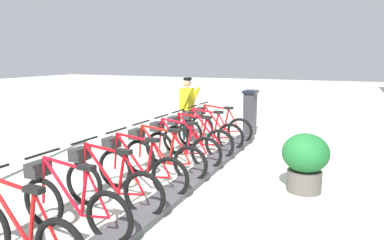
% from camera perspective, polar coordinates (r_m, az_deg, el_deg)
% --- Properties ---
extents(ground_plane, '(60.00, 60.00, 0.00)m').
position_cam_1_polar(ground_plane, '(6.22, -0.77, -10.52)').
color(ground_plane, beige).
extents(dock_rail_base, '(0.44, 7.74, 0.10)m').
position_cam_1_polar(dock_rail_base, '(6.21, -0.77, -10.08)').
color(dock_rail_base, '#47474C').
rests_on(dock_rail_base, ground).
extents(payment_kiosk, '(0.36, 0.52, 1.28)m').
position_cam_1_polar(payment_kiosk, '(10.08, 9.31, 1.27)').
color(payment_kiosk, '#38383D').
rests_on(payment_kiosk, ground).
extents(bike_docked_0, '(1.72, 0.54, 1.02)m').
position_cam_1_polar(bike_docked_0, '(9.26, 4.14, -0.89)').
color(bike_docked_0, black).
rests_on(bike_docked_0, ground).
extents(bike_docked_1, '(1.72, 0.54, 1.02)m').
position_cam_1_polar(bike_docked_1, '(8.55, 2.39, -1.80)').
color(bike_docked_1, black).
rests_on(bike_docked_1, ground).
extents(bike_docked_2, '(1.72, 0.54, 1.02)m').
position_cam_1_polar(bike_docked_2, '(7.86, 0.33, -2.86)').
color(bike_docked_2, black).
rests_on(bike_docked_2, ground).
extents(bike_docked_3, '(1.72, 0.54, 1.02)m').
position_cam_1_polar(bike_docked_3, '(7.18, -2.14, -4.12)').
color(bike_docked_3, black).
rests_on(bike_docked_3, ground).
extents(bike_docked_4, '(1.72, 0.54, 1.02)m').
position_cam_1_polar(bike_docked_4, '(6.52, -5.12, -5.63)').
color(bike_docked_4, black).
rests_on(bike_docked_4, ground).
extents(bike_docked_5, '(1.72, 0.54, 1.02)m').
position_cam_1_polar(bike_docked_5, '(5.88, -8.78, -7.46)').
color(bike_docked_5, black).
rests_on(bike_docked_5, ground).
extents(bike_docked_6, '(1.72, 0.54, 1.02)m').
position_cam_1_polar(bike_docked_6, '(5.29, -13.33, -9.66)').
color(bike_docked_6, black).
rests_on(bike_docked_6, ground).
extents(bike_docked_7, '(1.72, 0.54, 1.02)m').
position_cam_1_polar(bike_docked_7, '(4.74, -19.07, -12.32)').
color(bike_docked_7, black).
rests_on(bike_docked_7, ground).
extents(bike_docked_8, '(1.72, 0.54, 1.02)m').
position_cam_1_polar(bike_docked_8, '(4.27, -26.35, -15.44)').
color(bike_docked_8, black).
rests_on(bike_docked_8, ground).
extents(worker_near_rack, '(0.47, 0.63, 1.66)m').
position_cam_1_polar(worker_near_rack, '(9.40, -0.77, 2.26)').
color(worker_near_rack, white).
rests_on(worker_near_rack, ground).
extents(planter_bush, '(0.76, 0.76, 0.97)m').
position_cam_1_polar(planter_bush, '(6.11, 17.75, -6.06)').
color(planter_bush, '#59544C').
rests_on(planter_bush, ground).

